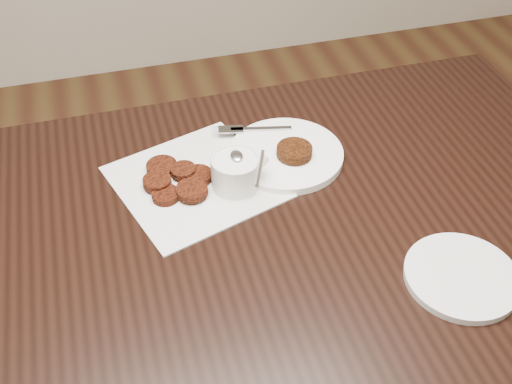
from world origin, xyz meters
TOP-DOWN VIEW (x-y plane):
  - table at (-0.00, 0.09)m, footprint 1.50×0.96m
  - napkin at (-0.02, 0.29)m, footprint 0.34×0.34m
  - sauce_ramekin at (0.05, 0.26)m, footprint 0.14×0.14m
  - patty_cluster at (-0.06, 0.29)m, footprint 0.19×0.19m
  - plate_with_patty at (0.16, 0.31)m, footprint 0.27×0.27m
  - plate_empty at (0.34, -0.06)m, footprint 0.23×0.23m

SIDE VIEW (x-z plane):
  - table at x=0.00m, z-range 0.00..0.75m
  - napkin at x=-0.02m, z-range 0.75..0.75m
  - plate_empty at x=0.34m, z-range 0.75..0.76m
  - patty_cluster at x=-0.06m, z-range 0.75..0.77m
  - plate_with_patty at x=0.16m, z-range 0.75..0.78m
  - sauce_ramekin at x=0.05m, z-range 0.75..0.88m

